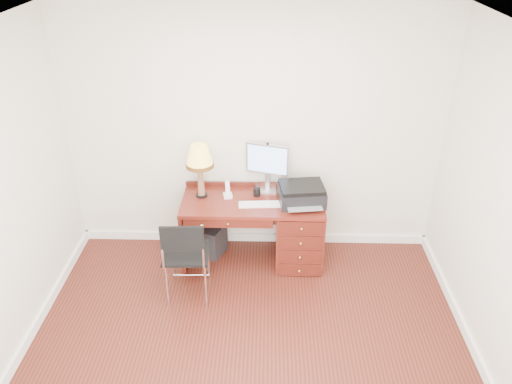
{
  "coord_description": "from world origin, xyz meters",
  "views": [
    {
      "loc": [
        0.15,
        -3.12,
        3.42
      ],
      "look_at": [
        0.04,
        1.2,
        0.97
      ],
      "focal_mm": 35.0,
      "sensor_mm": 36.0,
      "label": 1
    }
  ],
  "objects_px": {
    "desk": "(283,227)",
    "phone": "(228,193)",
    "printer": "(302,194)",
    "monitor": "(267,162)",
    "equipment_box": "(210,239)",
    "chair": "(185,251)",
    "leg_lamp": "(199,159)"
  },
  "relations": [
    {
      "from": "leg_lamp",
      "to": "chair",
      "type": "relative_size",
      "value": 0.64
    },
    {
      "from": "equipment_box",
      "to": "desk",
      "type": "bearing_deg",
      "value": 17.07
    },
    {
      "from": "chair",
      "to": "leg_lamp",
      "type": "bearing_deg",
      "value": 81.3
    },
    {
      "from": "leg_lamp",
      "to": "monitor",
      "type": "bearing_deg",
      "value": 13.22
    },
    {
      "from": "desk",
      "to": "printer",
      "type": "xyz_separation_m",
      "value": [
        0.19,
        -0.03,
        0.44
      ]
    },
    {
      "from": "printer",
      "to": "monitor",
      "type": "bearing_deg",
      "value": 136.52
    },
    {
      "from": "desk",
      "to": "printer",
      "type": "distance_m",
      "value": 0.48
    },
    {
      "from": "printer",
      "to": "equipment_box",
      "type": "height_order",
      "value": "printer"
    },
    {
      "from": "desk",
      "to": "printer",
      "type": "bearing_deg",
      "value": -9.18
    },
    {
      "from": "monitor",
      "to": "printer",
      "type": "xyz_separation_m",
      "value": [
        0.37,
        -0.27,
        -0.24
      ]
    },
    {
      "from": "desk",
      "to": "phone",
      "type": "height_order",
      "value": "phone"
    },
    {
      "from": "chair",
      "to": "equipment_box",
      "type": "relative_size",
      "value": 2.72
    },
    {
      "from": "phone",
      "to": "desk",
      "type": "bearing_deg",
      "value": -17.51
    },
    {
      "from": "monitor",
      "to": "equipment_box",
      "type": "bearing_deg",
      "value": -151.58
    },
    {
      "from": "chair",
      "to": "equipment_box",
      "type": "xyz_separation_m",
      "value": [
        0.14,
        0.76,
        -0.4
      ]
    },
    {
      "from": "printer",
      "to": "chair",
      "type": "bearing_deg",
      "value": -157.97
    },
    {
      "from": "printer",
      "to": "equipment_box",
      "type": "relative_size",
      "value": 1.47
    },
    {
      "from": "printer",
      "to": "chair",
      "type": "xyz_separation_m",
      "value": [
        -1.14,
        -0.64,
        -0.28
      ]
    },
    {
      "from": "leg_lamp",
      "to": "phone",
      "type": "relative_size",
      "value": 3.13
    },
    {
      "from": "phone",
      "to": "chair",
      "type": "xyz_separation_m",
      "value": [
        -0.36,
        -0.73,
        -0.24
      ]
    },
    {
      "from": "monitor",
      "to": "phone",
      "type": "relative_size",
      "value": 2.82
    },
    {
      "from": "monitor",
      "to": "leg_lamp",
      "type": "xyz_separation_m",
      "value": [
        -0.69,
        -0.16,
        0.1
      ]
    },
    {
      "from": "desk",
      "to": "phone",
      "type": "bearing_deg",
      "value": 174.32
    },
    {
      "from": "phone",
      "to": "chair",
      "type": "bearing_deg",
      "value": -128.35
    },
    {
      "from": "monitor",
      "to": "leg_lamp",
      "type": "height_order",
      "value": "leg_lamp"
    },
    {
      "from": "desk",
      "to": "monitor",
      "type": "bearing_deg",
      "value": 127.08
    },
    {
      "from": "desk",
      "to": "chair",
      "type": "bearing_deg",
      "value": -144.98
    },
    {
      "from": "leg_lamp",
      "to": "equipment_box",
      "type": "relative_size",
      "value": 1.73
    },
    {
      "from": "phone",
      "to": "printer",
      "type": "bearing_deg",
      "value": -18.35
    },
    {
      "from": "equipment_box",
      "to": "printer",
      "type": "bearing_deg",
      "value": 16.62
    },
    {
      "from": "printer",
      "to": "phone",
      "type": "xyz_separation_m",
      "value": [
        -0.78,
        0.09,
        -0.05
      ]
    },
    {
      "from": "phone",
      "to": "equipment_box",
      "type": "xyz_separation_m",
      "value": [
        -0.22,
        0.04,
        -0.63
      ]
    }
  ]
}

